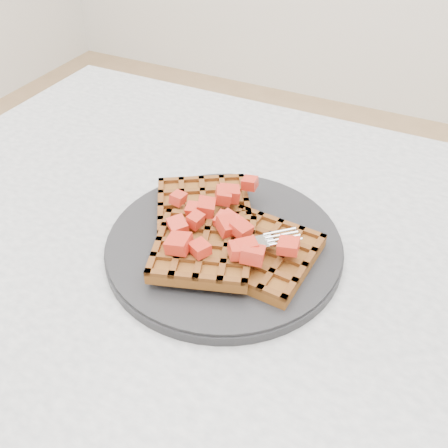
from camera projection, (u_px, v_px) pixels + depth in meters
name	position (u px, v px, depth m)	size (l,w,h in m)	color
table	(294.00, 355.00, 0.62)	(1.20, 0.80, 0.75)	silver
plate	(224.00, 245.00, 0.59)	(0.28, 0.28, 0.02)	black
waffles	(223.00, 234.00, 0.57)	(0.23, 0.22, 0.03)	brown
strawberry_pile	(224.00, 214.00, 0.56)	(0.15, 0.15, 0.02)	#A31C12
fork	(237.00, 260.00, 0.55)	(0.02, 0.18, 0.02)	silver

